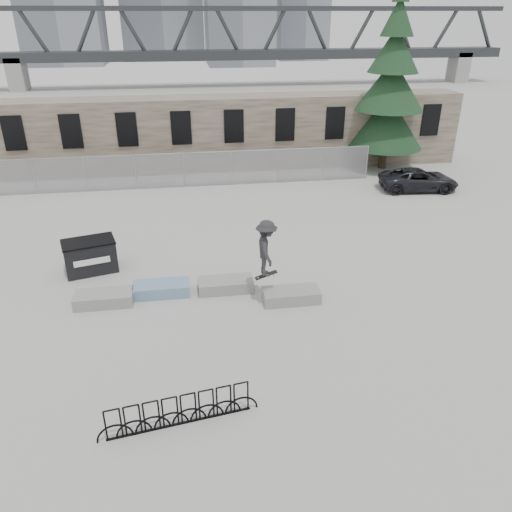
{
  "coord_description": "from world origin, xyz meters",
  "views": [
    {
      "loc": [
        -0.1,
        -15.73,
        9.26
      ],
      "look_at": [
        2.32,
        0.23,
        1.3
      ],
      "focal_mm": 35.0,
      "sensor_mm": 36.0,
      "label": 1
    }
  ],
  "objects_px": {
    "skateboarder": "(266,248)",
    "spruce_tree": "(390,91)",
    "planter_far_left": "(104,298)",
    "planter_center_left": "(161,288)",
    "dumpster": "(90,256)",
    "suv": "(419,180)",
    "bike_rack": "(179,411)",
    "planter_center_right": "(226,284)",
    "planter_offset": "(291,295)"
  },
  "relations": [
    {
      "from": "dumpster",
      "to": "spruce_tree",
      "type": "distance_m",
      "value": 21.03
    },
    {
      "from": "planter_center_left",
      "to": "dumpster",
      "type": "height_order",
      "value": "dumpster"
    },
    {
      "from": "planter_far_left",
      "to": "spruce_tree",
      "type": "xyz_separation_m",
      "value": [
        15.95,
        14.69,
        4.57
      ]
    },
    {
      "from": "planter_center_left",
      "to": "planter_center_right",
      "type": "bearing_deg",
      "value": -1.36
    },
    {
      "from": "planter_center_right",
      "to": "spruce_tree",
      "type": "xyz_separation_m",
      "value": [
        11.65,
        14.36,
        4.57
      ]
    },
    {
      "from": "suv",
      "to": "planter_center_right",
      "type": "bearing_deg",
      "value": 135.4
    },
    {
      "from": "planter_far_left",
      "to": "suv",
      "type": "xyz_separation_m",
      "value": [
        16.3,
        10.1,
        0.37
      ]
    },
    {
      "from": "bike_rack",
      "to": "skateboarder",
      "type": "relative_size",
      "value": 1.88
    },
    {
      "from": "bike_rack",
      "to": "suv",
      "type": "bearing_deg",
      "value": 49.71
    },
    {
      "from": "planter_far_left",
      "to": "planter_center_left",
      "type": "xyz_separation_m",
      "value": [
        1.98,
        0.38,
        0.0
      ]
    },
    {
      "from": "planter_center_left",
      "to": "bike_rack",
      "type": "bearing_deg",
      "value": -85.03
    },
    {
      "from": "suv",
      "to": "planter_offset",
      "type": "bearing_deg",
      "value": 144.27
    },
    {
      "from": "dumpster",
      "to": "suv",
      "type": "xyz_separation_m",
      "value": [
        17.08,
        7.45,
        -0.05
      ]
    },
    {
      "from": "suv",
      "to": "skateboarder",
      "type": "relative_size",
      "value": 2.06
    },
    {
      "from": "planter_offset",
      "to": "spruce_tree",
      "type": "bearing_deg",
      "value": 58.61
    },
    {
      "from": "planter_center_right",
      "to": "planter_offset",
      "type": "height_order",
      "value": "same"
    },
    {
      "from": "planter_center_left",
      "to": "skateboarder",
      "type": "bearing_deg",
      "value": -15.57
    },
    {
      "from": "planter_far_left",
      "to": "planter_center_left",
      "type": "height_order",
      "value": "same"
    },
    {
      "from": "planter_center_left",
      "to": "bike_rack",
      "type": "distance_m",
      "value": 6.54
    },
    {
      "from": "bike_rack",
      "to": "skateboarder",
      "type": "distance_m",
      "value": 6.5
    },
    {
      "from": "spruce_tree",
      "to": "skateboarder",
      "type": "bearing_deg",
      "value": -123.95
    },
    {
      "from": "planter_far_left",
      "to": "spruce_tree",
      "type": "height_order",
      "value": "spruce_tree"
    },
    {
      "from": "planter_center_left",
      "to": "dumpster",
      "type": "relative_size",
      "value": 0.91
    },
    {
      "from": "planter_far_left",
      "to": "suv",
      "type": "bearing_deg",
      "value": 31.79
    },
    {
      "from": "planter_center_left",
      "to": "planter_center_right",
      "type": "relative_size",
      "value": 1.0
    },
    {
      "from": "planter_offset",
      "to": "suv",
      "type": "bearing_deg",
      "value": 48.04
    },
    {
      "from": "planter_center_left",
      "to": "spruce_tree",
      "type": "bearing_deg",
      "value": 45.67
    },
    {
      "from": "planter_far_left",
      "to": "planter_center_right",
      "type": "height_order",
      "value": "same"
    },
    {
      "from": "planter_center_right",
      "to": "dumpster",
      "type": "xyz_separation_m",
      "value": [
        -5.08,
        2.32,
        0.41
      ]
    },
    {
      "from": "suv",
      "to": "skateboarder",
      "type": "height_order",
      "value": "skateboarder"
    },
    {
      "from": "planter_center_right",
      "to": "spruce_tree",
      "type": "bearing_deg",
      "value": 50.95
    },
    {
      "from": "planter_far_left",
      "to": "planter_center_left",
      "type": "bearing_deg",
      "value": 10.98
    },
    {
      "from": "spruce_tree",
      "to": "skateboarder",
      "type": "height_order",
      "value": "spruce_tree"
    },
    {
      "from": "planter_center_left",
      "to": "planter_offset",
      "type": "bearing_deg",
      "value": -14.33
    },
    {
      "from": "planter_center_right",
      "to": "spruce_tree",
      "type": "relative_size",
      "value": 0.17
    },
    {
      "from": "spruce_tree",
      "to": "skateboarder",
      "type": "distance_m",
      "value": 18.68
    },
    {
      "from": "planter_center_right",
      "to": "dumpster",
      "type": "bearing_deg",
      "value": 155.51
    },
    {
      "from": "skateboarder",
      "to": "spruce_tree",
      "type": "bearing_deg",
      "value": -32.84
    },
    {
      "from": "planter_far_left",
      "to": "planter_offset",
      "type": "xyz_separation_m",
      "value": [
        6.52,
        -0.78,
        0.0
      ]
    },
    {
      "from": "planter_far_left",
      "to": "suv",
      "type": "relative_size",
      "value": 0.46
    },
    {
      "from": "bike_rack",
      "to": "spruce_tree",
      "type": "distance_m",
      "value": 25.14
    },
    {
      "from": "spruce_tree",
      "to": "suv",
      "type": "distance_m",
      "value": 6.23
    },
    {
      "from": "planter_center_left",
      "to": "planter_far_left",
      "type": "bearing_deg",
      "value": -169.02
    },
    {
      "from": "planter_center_left",
      "to": "planter_offset",
      "type": "xyz_separation_m",
      "value": [
        4.54,
        -1.16,
        0.0
      ]
    },
    {
      "from": "spruce_tree",
      "to": "suv",
      "type": "relative_size",
      "value": 2.62
    },
    {
      "from": "planter_center_right",
      "to": "planter_center_left",
      "type": "bearing_deg",
      "value": 178.64
    },
    {
      "from": "planter_center_left",
      "to": "bike_rack",
      "type": "relative_size",
      "value": 0.5
    },
    {
      "from": "planter_center_left",
      "to": "planter_center_right",
      "type": "xyz_separation_m",
      "value": [
        2.33,
        -0.06,
        0.0
      ]
    },
    {
      "from": "suv",
      "to": "skateboarder",
      "type": "xyz_separation_m",
      "value": [
        -10.66,
        -10.73,
        1.45
      ]
    },
    {
      "from": "planter_center_left",
      "to": "dumpster",
      "type": "bearing_deg",
      "value": 140.66
    }
  ]
}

